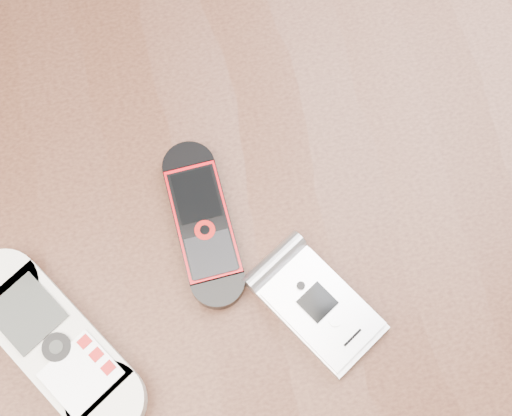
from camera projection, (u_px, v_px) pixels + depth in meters
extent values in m
plane|color=#472B19|center=(253.00, 346.00, 1.28)|extent=(4.00, 4.00, 0.00)
cube|color=black|center=(250.00, 220.00, 0.58)|extent=(1.20, 0.80, 0.03)
cube|color=beige|center=(54.00, 343.00, 0.52)|extent=(0.14, 0.18, 0.02)
cube|color=black|center=(203.00, 223.00, 0.56)|extent=(0.05, 0.14, 0.01)
cube|color=silver|center=(319.00, 307.00, 0.53)|extent=(0.10, 0.12, 0.02)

